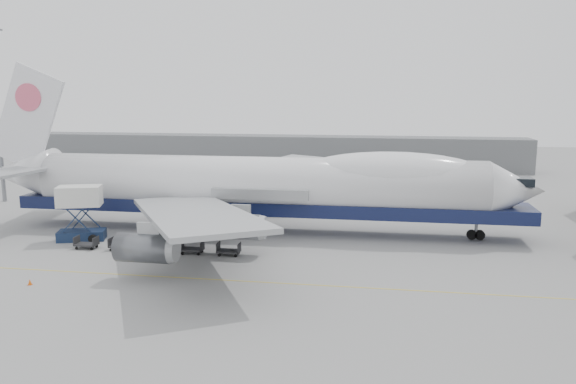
# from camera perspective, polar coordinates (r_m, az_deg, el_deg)

# --- Properties ---
(ground) EXTENTS (260.00, 260.00, 0.00)m
(ground) POSITION_cam_1_polar(r_m,az_deg,el_deg) (55.95, -5.73, -6.88)
(ground) COLOR gray
(ground) RESTS_ON ground
(apron_line) EXTENTS (60.00, 0.15, 0.01)m
(apron_line) POSITION_cam_1_polar(r_m,az_deg,el_deg) (50.46, -7.50, -8.81)
(apron_line) COLOR gold
(apron_line) RESTS_ON ground
(hangar) EXTENTS (110.00, 8.00, 7.00)m
(hangar) POSITION_cam_1_polar(r_m,az_deg,el_deg) (124.68, -1.89, 4.16)
(hangar) COLOR slate
(hangar) RESTS_ON ground
(airliner) EXTENTS (67.00, 55.30, 19.98)m
(airliner) POSITION_cam_1_polar(r_m,az_deg,el_deg) (65.93, -2.58, 0.76)
(airliner) COLOR white
(airliner) RESTS_ON ground
(catering_truck) EXTENTS (5.54, 4.51, 6.11)m
(catering_truck) POSITION_cam_1_polar(r_m,az_deg,el_deg) (66.41, -20.35, -1.71)
(catering_truck) COLOR #162544
(catering_truck) RESTS_ON ground
(traffic_cone) EXTENTS (0.35, 0.35, 0.52)m
(traffic_cone) POSITION_cam_1_polar(r_m,az_deg,el_deg) (53.48, -24.75, -8.31)
(traffic_cone) COLOR #DF550B
(traffic_cone) RESTS_ON ground
(dolly_0) EXTENTS (2.30, 1.35, 1.30)m
(dolly_0) POSITION_cam_1_polar(r_m,az_deg,el_deg) (63.19, -19.80, -4.96)
(dolly_0) COLOR #2D2D30
(dolly_0) RESTS_ON ground
(dolly_1) EXTENTS (2.30, 1.35, 1.30)m
(dolly_1) POSITION_cam_1_polar(r_m,az_deg,el_deg) (61.42, -16.62, -5.21)
(dolly_1) COLOR #2D2D30
(dolly_1) RESTS_ON ground
(dolly_2) EXTENTS (2.30, 1.35, 1.30)m
(dolly_2) POSITION_cam_1_polar(r_m,az_deg,el_deg) (59.85, -13.26, -5.45)
(dolly_2) COLOR #2D2D30
(dolly_2) RESTS_ON ground
(dolly_3) EXTENTS (2.30, 1.35, 1.30)m
(dolly_3) POSITION_cam_1_polar(r_m,az_deg,el_deg) (58.50, -9.73, -5.68)
(dolly_3) COLOR #2D2D30
(dolly_3) RESTS_ON ground
(dolly_4) EXTENTS (2.30, 1.35, 1.30)m
(dolly_4) POSITION_cam_1_polar(r_m,az_deg,el_deg) (57.38, -6.04, -5.90)
(dolly_4) COLOR #2D2D30
(dolly_4) RESTS_ON ground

